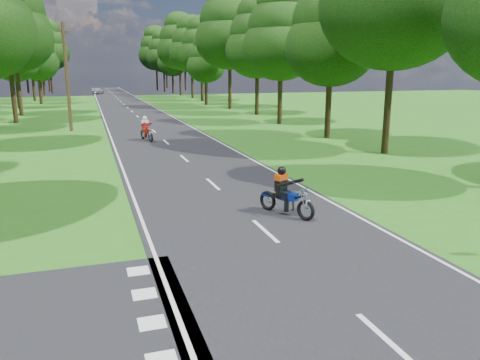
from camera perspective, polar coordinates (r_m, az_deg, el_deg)
name	(u,v)px	position (r m, az deg, el deg)	size (l,w,h in m)	color
ground	(294,257)	(11.95, 6.55, -9.33)	(160.00, 160.00, 0.00)	#2F6216
main_road	(128,108)	(60.37, -13.55, 8.58)	(7.00, 140.00, 0.02)	black
road_markings	(128,109)	(58.49, -13.53, 8.45)	(7.40, 140.00, 0.01)	silver
treeline	(129,43)	(70.44, -13.41, 15.92)	(40.00, 115.35, 14.78)	black
telegraph_pole	(67,77)	(38.04, -20.34, 11.71)	(1.20, 0.26, 8.00)	#382616
rider_near_blue	(286,191)	(14.96, 5.67, -1.38)	(0.63, 1.89, 1.57)	navy
rider_far_red	(146,128)	(31.49, -11.36, 6.18)	(0.64, 1.93, 1.61)	#A9180D
distant_car	(98,91)	(96.62, -16.91, 10.38)	(1.47, 3.65, 1.24)	#AEAFB5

